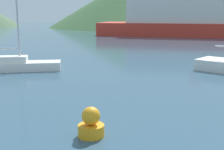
{
  "coord_description": "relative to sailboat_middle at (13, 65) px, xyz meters",
  "views": [
    {
      "loc": [
        1.07,
        0.95,
        3.84
      ],
      "look_at": [
        0.79,
        14.0,
        1.2
      ],
      "focal_mm": 50.0,
      "sensor_mm": 36.0,
      "label": 1
    }
  ],
  "objects": [
    {
      "name": "sailboat_middle",
      "position": [
        0.0,
        0.0,
        0.0
      ],
      "size": [
        6.42,
        2.48,
        6.63
      ],
      "rotation": [
        0.0,
        0.0,
        0.16
      ],
      "color": "white",
      "rests_on": "ground_plane"
    },
    {
      "name": "buoy_marker",
      "position": [
        6.19,
        -11.1,
        -0.0
      ],
      "size": [
        0.83,
        0.83,
        0.96
      ],
      "color": "orange",
      "rests_on": "ground_plane"
    },
    {
      "name": "ferry_distant",
      "position": [
        20.12,
        31.24,
        2.26
      ],
      "size": [
        33.64,
        15.41,
        7.63
      ],
      "rotation": [
        0.0,
        0.0,
        -0.24
      ],
      "color": "red",
      "rests_on": "ground_plane"
    },
    {
      "name": "hill_central",
      "position": [
        10.91,
        63.49,
        6.07
      ],
      "size": [
        44.11,
        44.11,
        12.95
      ],
      "color": "#3D6038",
      "rests_on": "ground_plane"
    }
  ]
}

